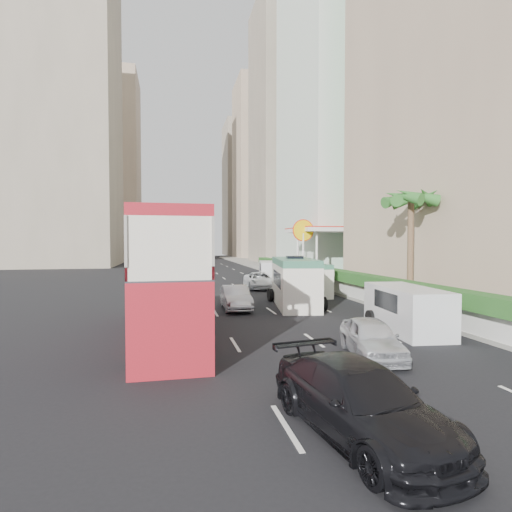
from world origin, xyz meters
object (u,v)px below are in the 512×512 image
object	(u,v)px
palm_tree	(410,252)
car_silver_lane_a	(236,309)
panel_van_near	(406,309)
double_decker_bus	(171,276)
car_black	(359,435)
panel_van_far	(269,271)
car_silver_lane_b	(371,357)
minibus_near	(295,282)
van_asset	(260,288)
minibus_far	(307,279)
shell_station	(324,253)

from	to	relation	value
palm_tree	car_silver_lane_a	bearing A→B (deg)	168.94
panel_van_near	double_decker_bus	bearing A→B (deg)	178.71
car_black	panel_van_far	size ratio (longest dim) A/B	1.04
car_silver_lane_b	minibus_near	xyz separation A→B (m)	(0.74, 11.09, 1.47)
double_decker_bus	van_asset	size ratio (longest dim) A/B	2.22
double_decker_bus	van_asset	distance (m)	17.78
car_silver_lane_a	minibus_near	xyz separation A→B (m)	(3.77, 0.51, 1.47)
car_silver_lane_a	panel_van_far	world-z (taller)	panel_van_far
palm_tree	van_asset	bearing A→B (deg)	118.20
minibus_near	car_silver_lane_a	bearing A→B (deg)	-163.06
panel_van_near	palm_tree	bearing A→B (deg)	61.54
double_decker_bus	minibus_far	size ratio (longest dim) A/B	2.05
car_black	shell_station	size ratio (longest dim) A/B	0.62
car_silver_lane_a	van_asset	distance (m)	10.66
minibus_near	car_black	bearing A→B (deg)	-93.66
car_silver_lane_a	panel_van_far	bearing A→B (deg)	71.01
car_silver_lane_b	shell_station	xyz separation A→B (m)	(9.27, 27.61, 2.75)
shell_station	minibus_far	bearing A→B (deg)	-117.11
car_black	double_decker_bus	bearing A→B (deg)	101.84
double_decker_bus	shell_station	size ratio (longest dim) A/B	1.38
car_black	minibus_far	world-z (taller)	minibus_far
minibus_near	shell_station	xyz separation A→B (m)	(8.53, 16.52, 1.28)
double_decker_bus	car_silver_lane_b	size ratio (longest dim) A/B	2.82
van_asset	minibus_far	distance (m)	5.55
panel_van_near	panel_van_far	world-z (taller)	panel_van_near
car_black	shell_station	bearing A→B (deg)	60.07
minibus_far	palm_tree	distance (m)	8.46
minibus_far	shell_station	distance (m)	13.33
double_decker_bus	shell_station	bearing A→B (deg)	55.18
shell_station	car_silver_lane_a	bearing A→B (deg)	-125.86
shell_station	car_silver_lane_b	bearing A→B (deg)	-108.57
car_silver_lane_a	panel_van_near	world-z (taller)	panel_van_near
minibus_near	panel_van_near	size ratio (longest dim) A/B	1.35
panel_van_near	panel_van_far	distance (m)	24.66
car_silver_lane_a	panel_van_near	bearing A→B (deg)	-47.12
shell_station	panel_van_far	bearing A→B (deg)	176.34
car_silver_lane_a	car_black	world-z (taller)	car_black
car_silver_lane_a	minibus_far	size ratio (longest dim) A/B	0.78
car_silver_lane_a	car_silver_lane_b	xyz separation A→B (m)	(3.03, -10.58, 0.00)
double_decker_bus	van_asset	bearing A→B (deg)	65.20
car_black	panel_van_near	bearing A→B (deg)	43.11
minibus_far	palm_tree	world-z (taller)	palm_tree
car_black	palm_tree	bearing A→B (deg)	44.30
double_decker_bus	car_silver_lane_b	distance (m)	8.54
panel_van_far	shell_station	world-z (taller)	shell_station
palm_tree	shell_station	xyz separation A→B (m)	(2.20, 19.00, -0.63)
van_asset	minibus_far	size ratio (longest dim) A/B	0.92
car_silver_lane_b	car_black	distance (m)	5.87
minibus_far	shell_station	size ratio (longest dim) A/B	0.67
van_asset	shell_station	xyz separation A→B (m)	(8.62, 7.03, 2.75)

